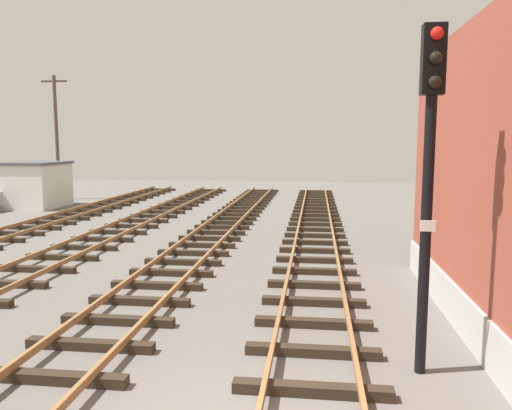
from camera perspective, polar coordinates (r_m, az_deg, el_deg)
name	(u,v)px	position (r m, az deg, el deg)	size (l,w,h in m)	color
signal_mast	(429,162)	(8.53, 19.31, 4.70)	(0.36, 0.40, 5.77)	black
control_hut	(37,184)	(32.80, -23.96, 2.19)	(3.00, 3.80, 2.76)	silver
utility_pole_far	(57,135)	(36.75, -21.99, 7.46)	(1.80, 0.24, 8.41)	brown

